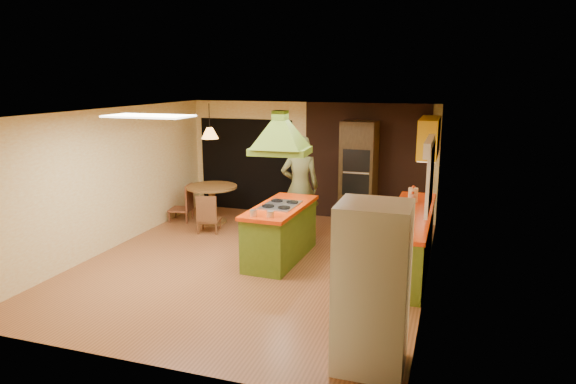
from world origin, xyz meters
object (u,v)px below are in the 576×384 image
(kitchen_island, at_px, (281,232))
(man, at_px, (300,187))
(wall_oven, at_px, (359,173))
(canister_large, at_px, (413,195))
(refrigerator, at_px, (372,287))
(dining_table, at_px, (212,197))

(kitchen_island, bearing_deg, man, 94.44)
(wall_oven, height_order, canister_large, wall_oven)
(refrigerator, height_order, wall_oven, wall_oven)
(refrigerator, distance_m, wall_oven, 5.59)
(wall_oven, xyz_separation_m, canister_large, (1.25, -1.61, -0.03))
(refrigerator, xyz_separation_m, canister_large, (0.08, 3.86, 0.14))
(kitchen_island, xyz_separation_m, wall_oven, (0.82, 2.63, 0.60))
(canister_large, bearing_deg, dining_table, 171.10)
(dining_table, height_order, canister_large, canister_large)
(kitchen_island, relative_size, canister_large, 7.84)
(refrigerator, bearing_deg, dining_table, 131.62)
(refrigerator, bearing_deg, wall_oven, 101.44)
(man, distance_m, canister_large, 2.13)
(canister_large, bearing_deg, kitchen_island, -153.77)
(man, distance_m, dining_table, 2.14)
(kitchen_island, xyz_separation_m, refrigerator, (1.98, -2.84, 0.42))
(kitchen_island, xyz_separation_m, canister_large, (2.07, 1.02, 0.57))
(refrigerator, relative_size, canister_large, 7.41)
(kitchen_island, distance_m, man, 1.38)
(man, height_order, dining_table, man)
(man, xyz_separation_m, wall_oven, (0.87, 1.34, 0.09))
(kitchen_island, height_order, wall_oven, wall_oven)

